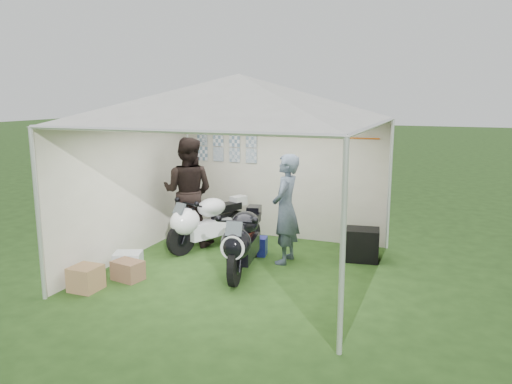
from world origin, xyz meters
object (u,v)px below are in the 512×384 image
(paddock_stand, at_px, (254,246))
(equipment_box, at_px, (362,245))
(motorcycle_black, at_px, (243,239))
(crate_3, at_px, (128,270))
(crate_0, at_px, (128,261))
(crate_2, at_px, (129,269))
(person_dark_jacket, at_px, (188,192))
(motorcycle_white, at_px, (205,220))
(crate_1, at_px, (86,278))
(person_blue_jacket, at_px, (286,209))
(canopy_tent, at_px, (240,103))

(paddock_stand, xyz_separation_m, equipment_box, (1.77, 0.38, 0.11))
(motorcycle_black, bearing_deg, crate_3, -158.60)
(equipment_box, relative_size, crate_0, 1.28)
(crate_0, xyz_separation_m, crate_2, (0.19, -0.23, -0.04))
(person_dark_jacket, distance_m, crate_0, 1.79)
(motorcycle_white, relative_size, crate_3, 4.10)
(crate_1, bearing_deg, motorcycle_black, 39.27)
(person_blue_jacket, height_order, crate_3, person_blue_jacket)
(person_dark_jacket, xyz_separation_m, crate_3, (0.03, -1.93, -0.84))
(crate_2, xyz_separation_m, crate_3, (0.07, -0.14, 0.04))
(person_blue_jacket, relative_size, crate_2, 6.29)
(person_dark_jacket, height_order, crate_0, person_dark_jacket)
(person_blue_jacket, bearing_deg, motorcycle_white, -97.15)
(crate_3, bearing_deg, canopy_tent, 36.78)
(crate_0, distance_m, crate_3, 0.45)
(person_dark_jacket, bearing_deg, crate_2, 80.72)
(motorcycle_white, distance_m, motorcycle_black, 1.42)
(paddock_stand, height_order, person_blue_jacket, person_blue_jacket)
(equipment_box, height_order, crate_0, equipment_box)
(person_blue_jacket, distance_m, crate_1, 3.19)
(crate_0, bearing_deg, canopy_tent, 21.97)
(motorcycle_black, height_order, paddock_stand, motorcycle_black)
(canopy_tent, bearing_deg, motorcycle_black, -51.94)
(canopy_tent, distance_m, crate_2, 3.00)
(person_dark_jacket, distance_m, equipment_box, 3.20)
(crate_3, bearing_deg, motorcycle_black, 31.78)
(crate_0, bearing_deg, crate_2, -51.61)
(crate_3, bearing_deg, person_blue_jacket, 39.94)
(crate_2, bearing_deg, canopy_tent, 31.63)
(paddock_stand, bearing_deg, person_dark_jacket, 173.61)
(person_dark_jacket, height_order, person_blue_jacket, person_dark_jacket)
(equipment_box, distance_m, crate_2, 3.75)
(paddock_stand, relative_size, crate_1, 1.09)
(paddock_stand, distance_m, person_blue_jacket, 0.97)
(canopy_tent, bearing_deg, motorcycle_white, 142.38)
(paddock_stand, distance_m, person_dark_jacket, 1.59)
(person_dark_jacket, relative_size, crate_3, 4.55)
(motorcycle_black, relative_size, person_blue_jacket, 1.08)
(canopy_tent, xyz_separation_m, crate_2, (-1.45, -0.89, -2.47))
(crate_1, bearing_deg, motorcycle_white, 73.87)
(motorcycle_black, bearing_deg, canopy_tent, 117.69)
(crate_2, height_order, crate_3, crate_3)
(motorcycle_black, height_order, person_dark_jacket, person_dark_jacket)
(crate_0, height_order, crate_3, crate_3)
(canopy_tent, relative_size, person_blue_jacket, 3.18)
(crate_0, bearing_deg, crate_3, -54.89)
(person_dark_jacket, bearing_deg, crate_1, 75.62)
(motorcycle_white, distance_m, crate_2, 1.78)
(canopy_tent, bearing_deg, crate_0, -158.03)
(person_blue_jacket, bearing_deg, paddock_stand, -105.16)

